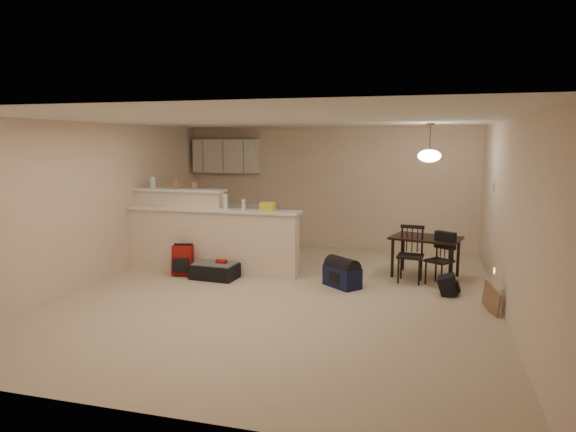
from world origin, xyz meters
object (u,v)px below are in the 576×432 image
(red_backpack, at_px, (183,260))
(navy_duffel, at_px, (342,277))
(dining_chair_far, at_px, (439,259))
(dining_chair_near, at_px, (410,255))
(pendant_lamp, at_px, (429,155))
(suitcase, at_px, (215,271))
(black_daypack, at_px, (448,285))
(dining_table, at_px, (426,242))

(red_backpack, height_order, navy_duffel, red_backpack)
(dining_chair_far, bearing_deg, dining_chair_near, -149.56)
(navy_duffel, bearing_deg, pendant_lamp, 77.33)
(suitcase, bearing_deg, red_backpack, 177.18)
(black_daypack, bearing_deg, dining_table, 24.55)
(suitcase, xyz_separation_m, red_backpack, (-0.61, 0.08, 0.13))
(pendant_lamp, xyz_separation_m, suitcase, (-3.29, -1.02, -1.87))
(suitcase, xyz_separation_m, black_daypack, (3.62, 0.08, 0.02))
(dining_chair_far, xyz_separation_m, navy_duffel, (-1.42, -0.51, -0.24))
(red_backpack, bearing_deg, suitcase, -20.02)
(dining_table, height_order, dining_chair_near, dining_chair_near)
(black_daypack, bearing_deg, navy_duffel, 95.09)
(dining_table, height_order, navy_duffel, dining_table)
(dining_table, bearing_deg, black_daypack, -56.14)
(pendant_lamp, height_order, dining_chair_far, pendant_lamp)
(pendant_lamp, relative_size, dining_chair_near, 0.69)
(dining_table, relative_size, dining_chair_far, 1.51)
(pendant_lamp, bearing_deg, dining_chair_far, -64.02)
(red_backpack, bearing_deg, black_daypack, -13.04)
(dining_chair_near, distance_m, navy_duffel, 1.17)
(dining_chair_far, xyz_separation_m, black_daypack, (0.12, -0.51, -0.26))
(dining_chair_near, bearing_deg, dining_chair_far, 0.40)
(dining_chair_far, bearing_deg, suitcase, -135.42)
(dining_chair_near, relative_size, suitcase, 1.26)
(dining_chair_far, bearing_deg, black_daypack, -41.40)
(suitcase, bearing_deg, black_daypack, 5.35)
(pendant_lamp, xyz_separation_m, navy_duffel, (-1.22, -0.94, -1.83))
(red_backpack, bearing_deg, dining_chair_near, -4.54)
(suitcase, bearing_deg, dining_table, 21.35)
(pendant_lamp, height_order, suitcase, pendant_lamp)
(red_backpack, xyz_separation_m, black_daypack, (4.23, 0.00, -0.11))
(pendant_lamp, distance_m, navy_duffel, 2.39)
(navy_duffel, distance_m, black_daypack, 1.55)
(dining_chair_far, xyz_separation_m, suitcase, (-3.49, -0.59, -0.28))
(red_backpack, bearing_deg, navy_duffel, -13.04)
(navy_duffel, xyz_separation_m, black_daypack, (1.55, 0.00, -0.02))
(dining_table, bearing_deg, navy_duffel, -127.86)
(dining_chair_near, bearing_deg, navy_duffel, -146.00)
(pendant_lamp, relative_size, suitcase, 0.87)
(dining_chair_near, relative_size, dining_chair_far, 1.11)
(dining_chair_near, distance_m, dining_chair_far, 0.44)
(navy_duffel, bearing_deg, dining_table, 77.33)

